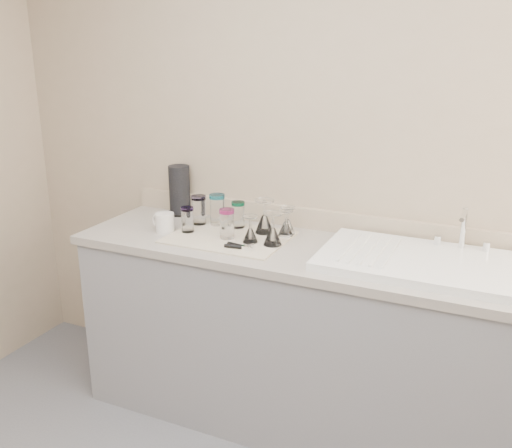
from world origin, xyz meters
The scene contains 17 objects.
room_envelope centered at (0.00, 0.00, 1.56)m, with size 3.54×3.50×2.52m.
counter_unit centered at (0.00, 1.20, 0.45)m, with size 2.06×0.62×0.90m.
sink_unit centered at (0.55, 1.20, 0.92)m, with size 0.82×0.50×0.22m.
dish_towel centered at (-0.33, 1.19, 0.90)m, with size 0.55×0.42×0.01m, color beige.
tumbler_teal centered at (-0.55, 1.30, 0.98)m, with size 0.07×0.07×0.15m.
tumbler_cyan centered at (-0.47, 1.33, 0.99)m, with size 0.08×0.08×0.16m.
tumbler_purple centered at (-0.35, 1.33, 0.97)m, with size 0.07×0.07×0.13m.
tumbler_magenta centered at (-0.54, 1.16, 0.97)m, with size 0.06×0.06×0.12m.
tumbler_lavender centered at (-0.33, 1.16, 0.98)m, with size 0.07×0.07×0.14m.
goblet_back_left centered at (-0.20, 1.31, 0.96)m, with size 0.09×0.09×0.16m.
goblet_back_right centered at (-0.09, 1.31, 0.95)m, with size 0.07×0.07×0.13m.
goblet_front_left centered at (-0.20, 1.15, 0.95)m, with size 0.07×0.07×0.13m.
goblet_front_right centered at (-0.10, 1.16, 0.96)m, with size 0.09×0.09×0.15m.
goblet_extra centered at (-0.09, 1.34, 0.95)m, with size 0.07×0.07×0.13m.
can_opener centered at (-0.21, 1.06, 0.92)m, with size 0.14×0.05×0.02m.
white_mug centered at (-0.66, 1.14, 0.95)m, with size 0.14×0.11×0.09m.
paper_towel_roll centered at (-0.75, 1.43, 1.03)m, with size 0.14×0.14×0.26m.
Camera 1 is at (0.85, -1.07, 1.78)m, focal length 40.00 mm.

